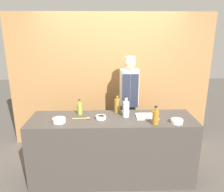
{
  "coord_description": "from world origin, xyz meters",
  "views": [
    {
      "loc": [
        -0.09,
        -2.78,
        2.07
      ],
      "look_at": [
        0.0,
        0.13,
        1.22
      ],
      "focal_mm": 35.0,
      "sensor_mm": 36.0,
      "label": 1
    }
  ],
  "objects": [
    {
      "name": "counter",
      "position": [
        0.0,
        0.0,
        0.47
      ],
      "size": [
        2.26,
        0.63,
        0.94
      ],
      "color": "#3D3833",
      "rests_on": "ground_plane"
    },
    {
      "name": "bottle_oil",
      "position": [
        -0.46,
        0.17,
        1.02
      ],
      "size": [
        0.07,
        0.07,
        0.22
      ],
      "color": "olive",
      "rests_on": "counter"
    },
    {
      "name": "sauce_bowl_yellow",
      "position": [
        0.83,
        -0.19,
        0.96
      ],
      "size": [
        0.15,
        0.15,
        0.05
      ],
      "color": "white",
      "rests_on": "counter"
    },
    {
      "name": "sauce_bowl_green",
      "position": [
        0.2,
        0.18,
        0.96
      ],
      "size": [
        0.11,
        0.11,
        0.04
      ],
      "color": "white",
      "rests_on": "counter"
    },
    {
      "name": "sauce_bowl_red",
      "position": [
        -0.16,
        -0.02,
        0.96
      ],
      "size": [
        0.14,
        0.14,
        0.04
      ],
      "color": "white",
      "rests_on": "counter"
    },
    {
      "name": "cutting_board",
      "position": [
        0.48,
        0.03,
        0.95
      ],
      "size": [
        0.3,
        0.22,
        0.02
      ],
      "color": "white",
      "rests_on": "counter"
    },
    {
      "name": "cabinet_wall",
      "position": [
        0.0,
        1.19,
        1.2
      ],
      "size": [
        3.64,
        0.18,
        2.4
      ],
      "color": "olive",
      "rests_on": "ground_plane"
    },
    {
      "name": "bottle_clear",
      "position": [
        0.19,
        0.06,
        1.05
      ],
      "size": [
        0.09,
        0.09,
        0.3
      ],
      "color": "silver",
      "rests_on": "counter"
    },
    {
      "name": "bottle_amber",
      "position": [
        0.54,
        -0.21,
        1.03
      ],
      "size": [
        0.08,
        0.08,
        0.24
      ],
      "color": "#9E661E",
      "rests_on": "counter"
    },
    {
      "name": "sauce_bowl_white",
      "position": [
        -0.7,
        -0.12,
        0.97
      ],
      "size": [
        0.17,
        0.17,
        0.06
      ],
      "color": "white",
      "rests_on": "counter"
    },
    {
      "name": "wooden_spoon",
      "position": [
        -0.39,
        -0.02,
        0.95
      ],
      "size": [
        0.24,
        0.04,
        0.02
      ],
      "color": "#B2844C",
      "rests_on": "counter"
    },
    {
      "name": "ground_plane",
      "position": [
        0.0,
        0.0,
        0.0
      ],
      "size": [
        14.0,
        14.0,
        0.0
      ],
      "primitive_type": "plane",
      "color": "#4C4742"
    },
    {
      "name": "chef_center",
      "position": [
        0.31,
        0.72,
        0.93
      ],
      "size": [
        0.32,
        0.32,
        1.69
      ],
      "color": "#28282D",
      "rests_on": "ground_plane"
    },
    {
      "name": "bottle_vinegar",
      "position": [
        0.08,
        0.23,
        1.04
      ],
      "size": [
        0.08,
        0.08,
        0.28
      ],
      "color": "olive",
      "rests_on": "counter"
    }
  ]
}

